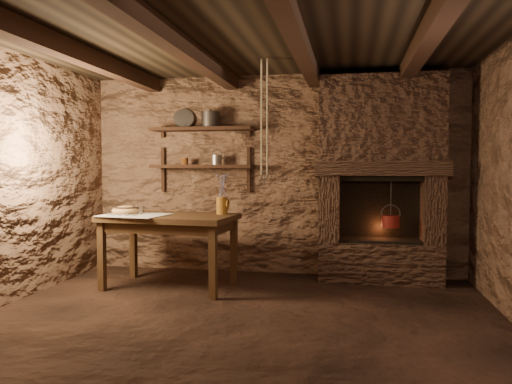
% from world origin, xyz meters
% --- Properties ---
extents(floor, '(4.50, 4.50, 0.00)m').
position_xyz_m(floor, '(0.00, 0.00, 0.00)').
color(floor, black).
rests_on(floor, ground).
extents(back_wall, '(4.50, 0.04, 2.40)m').
position_xyz_m(back_wall, '(0.00, 2.00, 1.20)').
color(back_wall, '#4B3023').
rests_on(back_wall, floor).
extents(front_wall, '(4.50, 0.04, 2.40)m').
position_xyz_m(front_wall, '(0.00, -2.00, 1.20)').
color(front_wall, '#4B3023').
rests_on(front_wall, floor).
extents(ceiling, '(4.50, 4.00, 0.04)m').
position_xyz_m(ceiling, '(0.00, 0.00, 2.40)').
color(ceiling, black).
rests_on(ceiling, back_wall).
extents(beam_far_left, '(0.14, 3.95, 0.16)m').
position_xyz_m(beam_far_left, '(-1.50, 0.00, 2.31)').
color(beam_far_left, black).
rests_on(beam_far_left, ceiling).
extents(beam_mid_left, '(0.14, 3.95, 0.16)m').
position_xyz_m(beam_mid_left, '(-0.50, 0.00, 2.31)').
color(beam_mid_left, black).
rests_on(beam_mid_left, ceiling).
extents(beam_mid_right, '(0.14, 3.95, 0.16)m').
position_xyz_m(beam_mid_right, '(0.50, 0.00, 2.31)').
color(beam_mid_right, black).
rests_on(beam_mid_right, ceiling).
extents(beam_far_right, '(0.14, 3.95, 0.16)m').
position_xyz_m(beam_far_right, '(1.50, 0.00, 2.31)').
color(beam_far_right, black).
rests_on(beam_far_right, ceiling).
extents(shelf_lower, '(1.25, 0.30, 0.04)m').
position_xyz_m(shelf_lower, '(-0.85, 1.84, 1.30)').
color(shelf_lower, black).
rests_on(shelf_lower, back_wall).
extents(shelf_upper, '(1.25, 0.30, 0.04)m').
position_xyz_m(shelf_upper, '(-0.85, 1.84, 1.75)').
color(shelf_upper, black).
rests_on(shelf_upper, back_wall).
extents(hearth, '(1.43, 0.51, 2.30)m').
position_xyz_m(hearth, '(1.25, 1.77, 1.23)').
color(hearth, '#3B271D').
rests_on(hearth, floor).
extents(work_table, '(1.44, 0.90, 0.78)m').
position_xyz_m(work_table, '(-0.98, 1.04, 0.42)').
color(work_table, '#372313').
rests_on(work_table, floor).
extents(linen_cloth, '(0.72, 0.61, 0.01)m').
position_xyz_m(linen_cloth, '(-1.31, 0.91, 0.79)').
color(linen_cloth, beige).
rests_on(linen_cloth, work_table).
extents(pewter_cutlery_row, '(0.57, 0.29, 0.01)m').
position_xyz_m(pewter_cutlery_row, '(-1.31, 0.89, 0.80)').
color(pewter_cutlery_row, '#9B9B8D').
rests_on(pewter_cutlery_row, linen_cloth).
extents(drinking_glasses, '(0.21, 0.06, 0.08)m').
position_xyz_m(drinking_glasses, '(-1.29, 1.04, 0.83)').
color(drinking_glasses, white).
rests_on(drinking_glasses, linen_cloth).
extents(stoneware_jug, '(0.15, 0.15, 0.43)m').
position_xyz_m(stoneware_jug, '(-0.44, 1.21, 0.97)').
color(stoneware_jug, '#8D591B').
rests_on(stoneware_jug, work_table).
extents(wooden_bowl, '(0.32, 0.32, 0.11)m').
position_xyz_m(wooden_bowl, '(-1.48, 1.07, 0.82)').
color(wooden_bowl, '#A27746').
rests_on(wooden_bowl, work_table).
extents(iron_stockpot, '(0.27, 0.27, 0.17)m').
position_xyz_m(iron_stockpot, '(-0.74, 1.84, 1.85)').
color(iron_stockpot, '#2E2B29').
rests_on(iron_stockpot, shelf_upper).
extents(tin_pan, '(0.27, 0.17, 0.24)m').
position_xyz_m(tin_pan, '(-1.11, 1.94, 1.89)').
color(tin_pan, '#979692').
rests_on(tin_pan, shelf_upper).
extents(small_kettle, '(0.21, 0.18, 0.18)m').
position_xyz_m(small_kettle, '(-0.67, 1.84, 1.38)').
color(small_kettle, '#979692').
rests_on(small_kettle, shelf_lower).
extents(rusty_tin, '(0.09, 0.09, 0.08)m').
position_xyz_m(rusty_tin, '(-1.07, 1.84, 1.36)').
color(rusty_tin, '#5C2E12').
rests_on(rusty_tin, shelf_lower).
extents(red_pot, '(0.22, 0.20, 0.54)m').
position_xyz_m(red_pot, '(1.36, 1.72, 0.70)').
color(red_pot, maroon).
rests_on(red_pot, hearth).
extents(hanging_ropes, '(0.08, 0.08, 1.20)m').
position_xyz_m(hanging_ropes, '(0.05, 1.05, 1.80)').
color(hanging_ropes, beige).
rests_on(hanging_ropes, ceiling).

